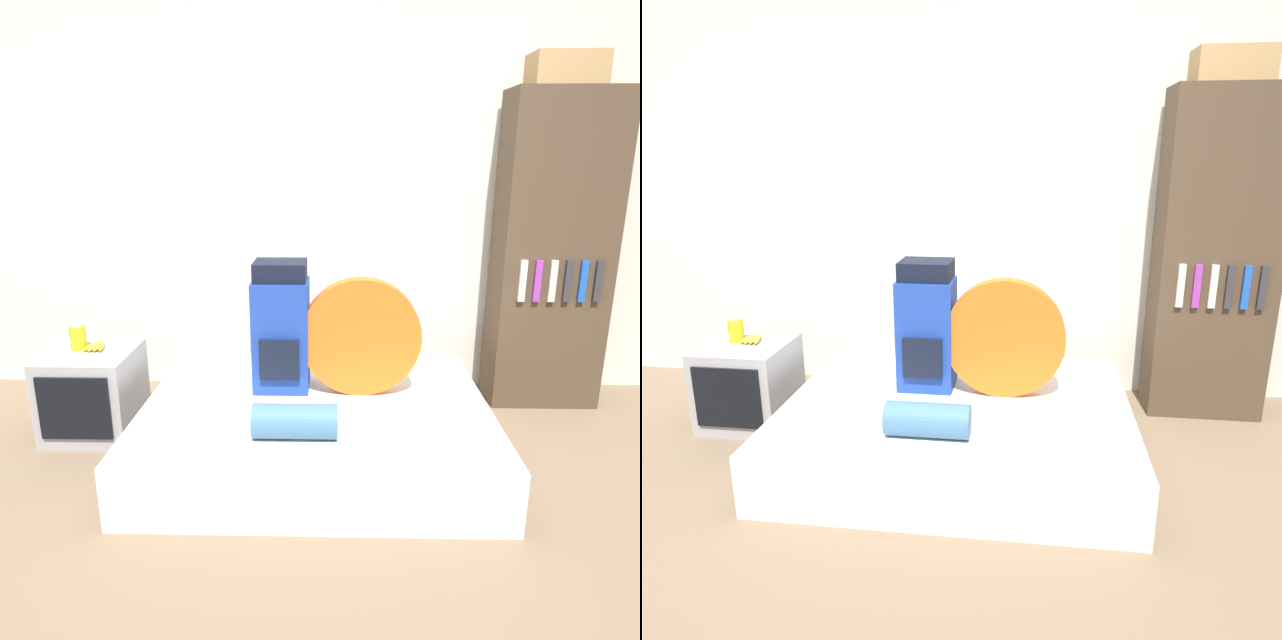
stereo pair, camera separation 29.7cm
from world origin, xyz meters
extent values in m
plane|color=brown|center=(0.00, 0.00, 0.00)|extent=(16.00, 16.00, 0.00)
cube|color=silver|center=(0.00, 1.65, 1.30)|extent=(8.00, 0.05, 2.60)
cube|color=white|center=(0.16, 0.62, 0.16)|extent=(1.83, 1.49, 0.31)
cube|color=navy|center=(-0.04, 0.79, 0.63)|extent=(0.31, 0.26, 0.62)
cube|color=black|center=(-0.04, 0.81, 0.99)|extent=(0.28, 0.24, 0.10)
cube|color=black|center=(-0.04, 0.65, 0.53)|extent=(0.22, 0.03, 0.22)
cylinder|color=#E05B19|center=(0.40, 0.73, 0.64)|extent=(0.65, 0.10, 0.65)
cylinder|color=#3D668E|center=(0.07, 0.19, 0.40)|extent=(0.40, 0.17, 0.17)
cube|color=#939399|center=(-1.16, 0.84, 0.25)|extent=(0.50, 0.51, 0.50)
cube|color=black|center=(-1.16, 0.58, 0.26)|extent=(0.40, 0.02, 0.36)
cylinder|color=gold|center=(-1.24, 0.89, 0.57)|extent=(0.09, 0.09, 0.14)
cylinder|color=white|center=(-1.24, 0.89, 0.65)|extent=(0.06, 0.06, 0.02)
ellipsoid|color=yellow|center=(-1.16, 0.90, 0.52)|extent=(0.08, 0.18, 0.03)
ellipsoid|color=yellow|center=(-1.14, 0.90, 0.52)|extent=(0.05, 0.18, 0.03)
ellipsoid|color=yellow|center=(-1.13, 0.90, 0.52)|extent=(0.05, 0.18, 0.03)
ellipsoid|color=yellow|center=(-1.11, 0.90, 0.52)|extent=(0.08, 0.18, 0.03)
cube|color=#473828|center=(1.63, 1.39, 0.99)|extent=(0.69, 0.35, 1.98)
cube|color=beige|center=(1.40, 1.20, 0.85)|extent=(0.04, 0.02, 0.26)
cube|color=purple|center=(1.49, 1.20, 0.85)|extent=(0.04, 0.02, 0.26)
cube|color=beige|center=(1.59, 1.20, 0.85)|extent=(0.04, 0.02, 0.26)
cube|color=#2D2D33|center=(1.68, 1.20, 0.85)|extent=(0.04, 0.02, 0.26)
cube|color=#194CB2|center=(1.77, 1.20, 0.85)|extent=(0.04, 0.02, 0.26)
cube|color=#2D2D33|center=(1.86, 1.20, 0.85)|extent=(0.04, 0.02, 0.26)
cube|color=#A88456|center=(1.60, 1.40, 2.07)|extent=(0.41, 0.26, 0.19)
camera|label=1|loc=(0.25, -2.23, 1.59)|focal=32.00mm
camera|label=2|loc=(0.54, -2.21, 1.59)|focal=32.00mm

